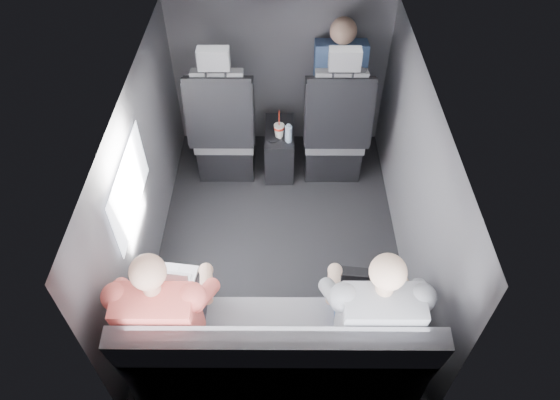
{
  "coord_description": "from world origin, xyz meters",
  "views": [
    {
      "loc": [
        0.02,
        -2.4,
        2.97
      ],
      "look_at": [
        0.01,
        -0.05,
        0.53
      ],
      "focal_mm": 32.0,
      "sensor_mm": 36.0,
      "label": 1
    }
  ],
  "objects_px": {
    "rear_bench": "(278,355)",
    "passenger_front_right": "(339,79)",
    "passenger_rear_left": "(169,310)",
    "front_seat_left": "(225,133)",
    "passenger_rear_right": "(371,311)",
    "center_console": "(279,149)",
    "soda_cup": "(279,130)",
    "laptop_black": "(364,286)",
    "front_seat_right": "(334,134)",
    "water_bottle": "(288,134)",
    "laptop_white": "(167,282)"
  },
  "relations": [
    {
      "from": "center_console",
      "to": "rear_bench",
      "type": "bearing_deg",
      "value": -90.0
    },
    {
      "from": "rear_bench",
      "to": "water_bottle",
      "type": "xyz_separation_m",
      "value": [
        0.07,
        1.8,
        0.17
      ]
    },
    {
      "from": "soda_cup",
      "to": "passenger_rear_right",
      "type": "distance_m",
      "value": 1.84
    },
    {
      "from": "front_seat_right",
      "to": "laptop_black",
      "type": "distance_m",
      "value": 1.66
    },
    {
      "from": "passenger_rear_left",
      "to": "water_bottle",
      "type": "bearing_deg",
      "value": 68.88
    },
    {
      "from": "front_seat_right",
      "to": "passenger_rear_left",
      "type": "xyz_separation_m",
      "value": [
        -1.04,
        -1.81,
        0.22
      ]
    },
    {
      "from": "laptop_white",
      "to": "laptop_black",
      "type": "height_order",
      "value": "laptop_white"
    },
    {
      "from": "passenger_rear_left",
      "to": "front_seat_left",
      "type": "bearing_deg",
      "value": 85.65
    },
    {
      "from": "soda_cup",
      "to": "laptop_black",
      "type": "height_order",
      "value": "laptop_black"
    },
    {
      "from": "front_seat_right",
      "to": "passenger_front_right",
      "type": "bearing_deg",
      "value": 83.61
    },
    {
      "from": "laptop_white",
      "to": "laptop_black",
      "type": "xyz_separation_m",
      "value": [
        1.11,
        -0.02,
        -0.0
      ]
    },
    {
      "from": "laptop_black",
      "to": "passenger_rear_right",
      "type": "xyz_separation_m",
      "value": [
        0.02,
        -0.16,
        -0.0
      ]
    },
    {
      "from": "front_seat_left",
      "to": "laptop_black",
      "type": "distance_m",
      "value": 1.91
    },
    {
      "from": "rear_bench",
      "to": "passenger_rear_right",
      "type": "bearing_deg",
      "value": 10.74
    },
    {
      "from": "laptop_white",
      "to": "laptop_black",
      "type": "distance_m",
      "value": 1.11
    },
    {
      "from": "front_seat_left",
      "to": "water_bottle",
      "type": "xyz_separation_m",
      "value": [
        0.52,
        -0.1,
        0.08
      ]
    },
    {
      "from": "front_seat_left",
      "to": "passenger_rear_right",
      "type": "xyz_separation_m",
      "value": [
        0.95,
        -1.81,
        0.22
      ]
    },
    {
      "from": "water_bottle",
      "to": "laptop_black",
      "type": "height_order",
      "value": "laptop_black"
    },
    {
      "from": "laptop_black",
      "to": "passenger_front_right",
      "type": "bearing_deg",
      "value": 90.16
    },
    {
      "from": "front_seat_left",
      "to": "passenger_rear_right",
      "type": "bearing_deg",
      "value": -62.19
    },
    {
      "from": "rear_bench",
      "to": "passenger_front_right",
      "type": "xyz_separation_m",
      "value": [
        0.48,
        2.16,
        0.45
      ]
    },
    {
      "from": "front_seat_left",
      "to": "soda_cup",
      "type": "height_order",
      "value": "front_seat_left"
    },
    {
      "from": "laptop_black",
      "to": "laptop_white",
      "type": "bearing_deg",
      "value": 178.93
    },
    {
      "from": "laptop_white",
      "to": "passenger_rear_left",
      "type": "bearing_deg",
      "value": -78.83
    },
    {
      "from": "front_seat_left",
      "to": "passenger_rear_right",
      "type": "height_order",
      "value": "front_seat_left"
    },
    {
      "from": "center_console",
      "to": "laptop_black",
      "type": "relative_size",
      "value": 1.54
    },
    {
      "from": "rear_bench",
      "to": "soda_cup",
      "type": "height_order",
      "value": "rear_bench"
    },
    {
      "from": "rear_bench",
      "to": "passenger_rear_left",
      "type": "distance_m",
      "value": 0.67
    },
    {
      "from": "rear_bench",
      "to": "laptop_black",
      "type": "distance_m",
      "value": 0.63
    },
    {
      "from": "front_seat_right",
      "to": "passenger_front_right",
      "type": "xyz_separation_m",
      "value": [
        0.03,
        0.26,
        0.35
      ]
    },
    {
      "from": "laptop_black",
      "to": "center_console",
      "type": "bearing_deg",
      "value": 106.02
    },
    {
      "from": "rear_bench",
      "to": "passenger_rear_right",
      "type": "distance_m",
      "value": 0.6
    },
    {
      "from": "center_console",
      "to": "soda_cup",
      "type": "xyz_separation_m",
      "value": [
        -0.0,
        -0.08,
        0.27
      ]
    },
    {
      "from": "rear_bench",
      "to": "passenger_rear_right",
      "type": "relative_size",
      "value": 1.32
    },
    {
      "from": "front_seat_left",
      "to": "center_console",
      "type": "relative_size",
      "value": 2.64
    },
    {
      "from": "soda_cup",
      "to": "water_bottle",
      "type": "height_order",
      "value": "soda_cup"
    },
    {
      "from": "passenger_rear_left",
      "to": "front_seat_right",
      "type": "bearing_deg",
      "value": 60.13
    },
    {
      "from": "soda_cup",
      "to": "laptop_black",
      "type": "distance_m",
      "value": 1.68
    },
    {
      "from": "passenger_rear_right",
      "to": "passenger_rear_left",
      "type": "bearing_deg",
      "value": 179.99
    },
    {
      "from": "laptop_white",
      "to": "passenger_rear_left",
      "type": "relative_size",
      "value": 0.26
    },
    {
      "from": "passenger_rear_left",
      "to": "passenger_front_right",
      "type": "bearing_deg",
      "value": 62.68
    },
    {
      "from": "front_seat_right",
      "to": "water_bottle",
      "type": "xyz_separation_m",
      "value": [
        -0.38,
        -0.1,
        0.08
      ]
    },
    {
      "from": "water_bottle",
      "to": "passenger_rear_left",
      "type": "height_order",
      "value": "passenger_rear_left"
    },
    {
      "from": "soda_cup",
      "to": "water_bottle",
      "type": "relative_size",
      "value": 1.57
    },
    {
      "from": "front_seat_left",
      "to": "passenger_rear_left",
      "type": "height_order",
      "value": "front_seat_left"
    },
    {
      "from": "center_console",
      "to": "passenger_front_right",
      "type": "bearing_deg",
      "value": 24.48
    },
    {
      "from": "laptop_black",
      "to": "rear_bench",
      "type": "bearing_deg",
      "value": -152.22
    },
    {
      "from": "water_bottle",
      "to": "laptop_white",
      "type": "relative_size",
      "value": 0.52
    },
    {
      "from": "center_console",
      "to": "laptop_white",
      "type": "height_order",
      "value": "laptop_white"
    },
    {
      "from": "passenger_front_right",
      "to": "passenger_rear_left",
      "type": "bearing_deg",
      "value": -117.32
    }
  ]
}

